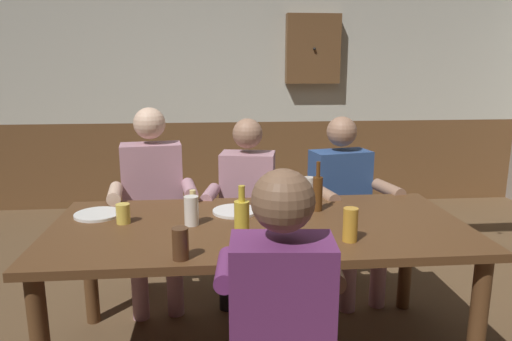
# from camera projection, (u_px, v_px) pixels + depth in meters

# --- Properties ---
(ground_plane) EXTENTS (7.61, 7.61, 0.00)m
(ground_plane) POSITION_uv_depth(u_px,v_px,m) (256.00, 336.00, 2.70)
(ground_plane) COLOR brown
(back_wall_upper) EXTENTS (6.34, 0.12, 1.55)m
(back_wall_upper) POSITION_uv_depth(u_px,v_px,m) (233.00, 48.00, 4.92)
(back_wall_upper) COLOR beige
(back_wall_wainscot) EXTENTS (6.34, 0.12, 0.91)m
(back_wall_wainscot) POSITION_uv_depth(u_px,v_px,m) (234.00, 163.00, 5.20)
(back_wall_wainscot) COLOR brown
(back_wall_wainscot) RESTS_ON ground_plane
(dining_table) EXTENTS (2.09, 0.97, 0.73)m
(dining_table) POSITION_uv_depth(u_px,v_px,m) (259.00, 240.00, 2.40)
(dining_table) COLOR brown
(dining_table) RESTS_ON ground_plane
(person_0) EXTENTS (0.55, 0.55, 1.25)m
(person_0) POSITION_uv_depth(u_px,v_px,m) (153.00, 197.00, 3.03)
(person_0) COLOR #B78493
(person_0) RESTS_ON ground_plane
(person_1) EXTENTS (0.53, 0.58, 1.18)m
(person_1) POSITION_uv_depth(u_px,v_px,m) (247.00, 200.00, 3.09)
(person_1) COLOR #B78493
(person_1) RESTS_ON ground_plane
(person_2) EXTENTS (0.57, 0.58, 1.18)m
(person_2) POSITION_uv_depth(u_px,v_px,m) (345.00, 198.00, 3.14)
(person_2) COLOR #2D4C84
(person_2) RESTS_ON ground_plane
(person_3) EXTENTS (0.51, 0.56, 1.19)m
(person_3) POSITION_uv_depth(u_px,v_px,m) (280.00, 307.00, 1.72)
(person_3) COLOR #6B2D66
(person_3) RESTS_ON ground_plane
(table_candle) EXTENTS (0.04, 0.04, 0.08)m
(table_candle) POSITION_uv_depth(u_px,v_px,m) (193.00, 197.00, 2.73)
(table_candle) COLOR #F9E08C
(table_candle) RESTS_ON dining_table
(plate_0) EXTENTS (0.25, 0.25, 0.01)m
(plate_0) POSITION_uv_depth(u_px,v_px,m) (98.00, 214.00, 2.51)
(plate_0) COLOR white
(plate_0) RESTS_ON dining_table
(plate_1) EXTENTS (0.24, 0.24, 0.01)m
(plate_1) POSITION_uv_depth(u_px,v_px,m) (235.00, 211.00, 2.57)
(plate_1) COLOR white
(plate_1) RESTS_ON dining_table
(bottle_0) EXTENTS (0.07, 0.07, 0.27)m
(bottle_0) POSITION_uv_depth(u_px,v_px,m) (242.00, 221.00, 2.10)
(bottle_0) COLOR gold
(bottle_0) RESTS_ON dining_table
(bottle_1) EXTENTS (0.05, 0.05, 0.28)m
(bottle_1) POSITION_uv_depth(u_px,v_px,m) (318.00, 192.00, 2.58)
(bottle_1) COLOR #593314
(bottle_1) RESTS_ON dining_table
(pint_glass_0) EXTENTS (0.07, 0.07, 0.10)m
(pint_glass_0) POSITION_uv_depth(u_px,v_px,m) (123.00, 214.00, 2.39)
(pint_glass_0) COLOR #E5C64C
(pint_glass_0) RESTS_ON dining_table
(pint_glass_1) EXTENTS (0.07, 0.07, 0.15)m
(pint_glass_1) POSITION_uv_depth(u_px,v_px,m) (191.00, 211.00, 2.35)
(pint_glass_1) COLOR white
(pint_glass_1) RESTS_ON dining_table
(pint_glass_2) EXTENTS (0.07, 0.07, 0.16)m
(pint_glass_2) POSITION_uv_depth(u_px,v_px,m) (350.00, 225.00, 2.14)
(pint_glass_2) COLOR gold
(pint_glass_2) RESTS_ON dining_table
(pint_glass_3) EXTENTS (0.07, 0.07, 0.13)m
(pint_glass_3) POSITION_uv_depth(u_px,v_px,m) (269.00, 202.00, 2.53)
(pint_glass_3) COLOR white
(pint_glass_3) RESTS_ON dining_table
(pint_glass_4) EXTENTS (0.07, 0.07, 0.14)m
(pint_glass_4) POSITION_uv_depth(u_px,v_px,m) (180.00, 244.00, 1.94)
(pint_glass_4) COLOR #4C2D19
(pint_glass_4) RESTS_ON dining_table
(pint_glass_5) EXTENTS (0.07, 0.07, 0.14)m
(pint_glass_5) POSITION_uv_depth(u_px,v_px,m) (309.00, 189.00, 2.79)
(pint_glass_5) COLOR white
(pint_glass_5) RESTS_ON dining_table
(wall_dart_cabinet) EXTENTS (0.56, 0.15, 0.70)m
(wall_dart_cabinet) POSITION_uv_depth(u_px,v_px,m) (313.00, 49.00, 4.88)
(wall_dart_cabinet) COLOR brown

